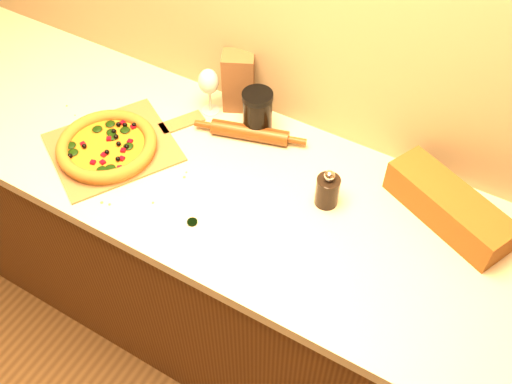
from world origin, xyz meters
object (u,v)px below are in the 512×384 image
at_px(dark_jar, 257,113).
at_px(pizza, 107,146).
at_px(pepper_grinder, 327,190).
at_px(rolling_pin, 250,133).
at_px(pizza_peel, 117,146).
at_px(wine_glass, 209,83).

bearing_deg(dark_jar, pizza, -138.37).
xyz_separation_m(pizza, pepper_grinder, (0.66, 0.16, 0.02)).
relative_size(pizza, dark_jar, 1.98).
bearing_deg(dark_jar, rolling_pin, -97.07).
distance_m(rolling_pin, dark_jar, 0.07).
bearing_deg(rolling_pin, pepper_grinder, -19.93).
bearing_deg(pizza_peel, pepper_grinder, 41.31).
xyz_separation_m(pizza, rolling_pin, (0.34, 0.27, -0.00)).
xyz_separation_m(pizza_peel, wine_glass, (0.16, 0.29, 0.11)).
height_order(pepper_grinder, dark_jar, dark_jar).
bearing_deg(pizza, dark_jar, 41.63).
distance_m(pizza, pepper_grinder, 0.68).
bearing_deg(dark_jar, wine_glass, 177.11).
height_order(pepper_grinder, rolling_pin, pepper_grinder).
relative_size(pepper_grinder, rolling_pin, 0.36).
bearing_deg(pizza, rolling_pin, 38.30).
bearing_deg(dark_jar, pizza_peel, -140.91).
height_order(pizza_peel, pizza, pizza).
height_order(rolling_pin, dark_jar, dark_jar).
bearing_deg(pizza, pizza_peel, 77.22).
height_order(pizza_peel, wine_glass, wine_glass).
xyz_separation_m(pizza_peel, dark_jar, (0.34, 0.28, 0.07)).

